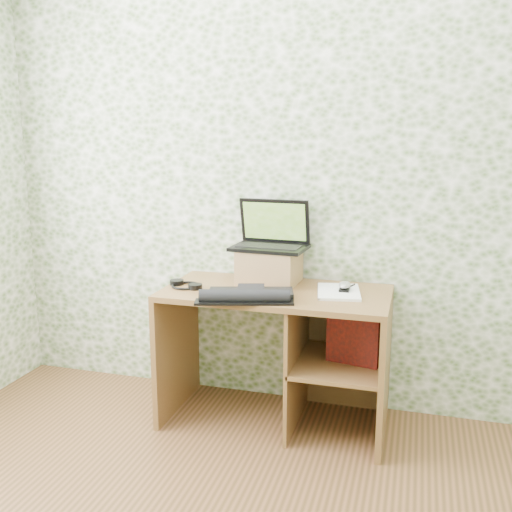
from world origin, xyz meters
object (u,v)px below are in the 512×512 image
(desk, at_px, (291,338))
(keyboard, at_px, (248,295))
(notepad, at_px, (339,292))
(riser, at_px, (269,266))
(laptop, at_px, (271,237))

(desk, distance_m, keyboard, 0.41)
(notepad, bearing_deg, riser, 155.20)
(riser, distance_m, notepad, 0.43)
(desk, xyz_separation_m, riser, (-0.15, 0.12, 0.36))
(keyboard, bearing_deg, notepad, 14.24)
(desk, relative_size, keyboard, 2.43)
(desk, bearing_deg, riser, 142.90)
(desk, height_order, notepad, notepad)
(desk, height_order, riser, riser)
(desk, distance_m, laptop, 0.57)
(desk, height_order, laptop, laptop)
(riser, height_order, notepad, riser)
(keyboard, bearing_deg, laptop, 71.71)
(desk, relative_size, laptop, 2.86)
(desk, xyz_separation_m, keyboard, (-0.17, -0.24, 0.29))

